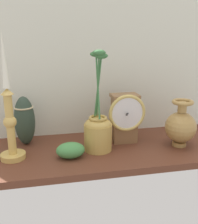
% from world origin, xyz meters
% --- Properties ---
extents(ground_plane, '(1.00, 0.36, 0.02)m').
position_xyz_m(ground_plane, '(0.00, 0.00, -0.01)').
color(ground_plane, '#5A2F1F').
extents(back_wall, '(1.20, 0.02, 0.65)m').
position_xyz_m(back_wall, '(0.00, 0.18, 0.33)').
color(back_wall, silver).
rests_on(back_wall, ground_plane).
extents(mantel_clock, '(0.14, 0.10, 0.20)m').
position_xyz_m(mantel_clock, '(0.09, 0.04, 0.10)').
color(mantel_clock, brown).
rests_on(mantel_clock, ground_plane).
extents(candlestick_tall_left, '(0.08, 0.08, 0.42)m').
position_xyz_m(candlestick_tall_left, '(-0.32, -0.02, 0.14)').
color(candlestick_tall_left, tan).
rests_on(candlestick_tall_left, ground_plane).
extents(brass_vase_bulbous, '(0.12, 0.12, 0.18)m').
position_xyz_m(brass_vase_bulbous, '(0.29, -0.04, 0.08)').
color(brass_vase_bulbous, '#AC8548').
rests_on(brass_vase_bulbous, ground_plane).
extents(brass_vase_jar, '(0.10, 0.10, 0.36)m').
position_xyz_m(brass_vase_jar, '(-0.02, -0.01, 0.08)').
color(brass_vase_jar, tan).
rests_on(brass_vase_jar, ground_plane).
extents(tall_ceramic_vase, '(0.08, 0.08, 0.19)m').
position_xyz_m(tall_ceramic_vase, '(-0.28, 0.10, 0.10)').
color(tall_ceramic_vase, '#2C3D31').
rests_on(tall_ceramic_vase, ground_plane).
extents(ivy_sprig, '(0.10, 0.07, 0.05)m').
position_xyz_m(ivy_sprig, '(-0.13, -0.06, 0.03)').
color(ivy_sprig, '#488B48').
rests_on(ivy_sprig, ground_plane).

